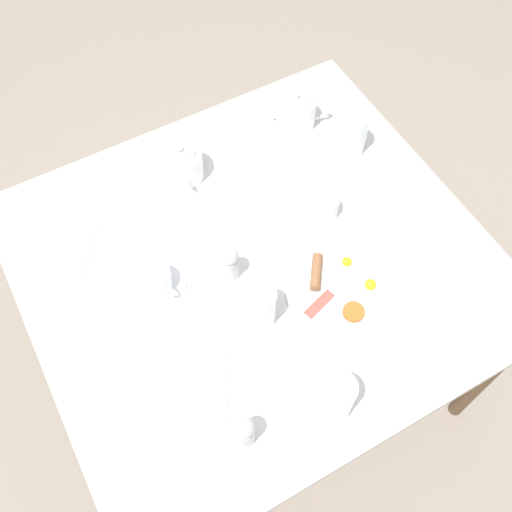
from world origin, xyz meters
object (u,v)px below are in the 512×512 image
object	(u,v)px
teapot_far	(182,163)
knife_by_plate	(462,300)
water_glass_short	(352,133)
spoon_for_tea	(381,192)
pepper_grinder	(244,432)
breakfast_plate	(341,288)
teacup_with_saucer_left	(157,281)
napkin_folded	(206,386)
salt_grinder	(230,263)
fork_spare	(98,194)
creamer_jug	(325,205)
teapot_near	(297,110)
water_glass_tall	(259,306)
wine_glass_spare	(335,398)
fork_by_plate	(87,252)

from	to	relation	value
teapot_far	knife_by_plate	size ratio (longest dim) A/B	1.33
water_glass_short	knife_by_plate	bearing A→B (deg)	177.03
water_glass_short	spoon_for_tea	size ratio (longest dim) A/B	0.90
pepper_grinder	knife_by_plate	world-z (taller)	pepper_grinder
pepper_grinder	water_glass_short	bearing A→B (deg)	-48.71
breakfast_plate	teacup_with_saucer_left	xyz separation A→B (m)	(0.22, 0.39, 0.02)
water_glass_short	napkin_folded	distance (m)	0.79
salt_grinder	fork_spare	size ratio (longest dim) A/B	0.66
breakfast_plate	pepper_grinder	size ratio (longest dim) A/B	2.46
teapot_far	knife_by_plate	world-z (taller)	teapot_far
creamer_jug	knife_by_plate	distance (m)	0.41
teapot_near	breakfast_plate	bearing A→B (deg)	94.24
water_glass_tall	napkin_folded	size ratio (longest dim) A/B	0.66
teacup_with_saucer_left	napkin_folded	distance (m)	0.29
teapot_far	breakfast_plate	bearing A→B (deg)	33.60
pepper_grinder	fork_spare	distance (m)	0.77
breakfast_plate	spoon_for_tea	xyz separation A→B (m)	(0.20, -0.26, -0.01)
breakfast_plate	pepper_grinder	world-z (taller)	pepper_grinder
pepper_grinder	salt_grinder	distance (m)	0.41
water_glass_short	wine_glass_spare	distance (m)	0.75
wine_glass_spare	salt_grinder	xyz separation A→B (m)	(0.40, 0.04, -0.01)
fork_by_plate	teapot_far	bearing A→B (deg)	-71.42
knife_by_plate	teacup_with_saucer_left	bearing A→B (deg)	57.93
teacup_with_saucer_left	knife_by_plate	distance (m)	0.74
knife_by_plate	teapot_near	bearing A→B (deg)	4.38
teapot_near	fork_by_plate	world-z (taller)	teapot_near
water_glass_tall	fork_by_plate	xyz separation A→B (m)	(0.37, 0.29, -0.06)
water_glass_tall	wine_glass_spare	size ratio (longest dim) A/B	0.86
pepper_grinder	fork_by_plate	world-z (taller)	pepper_grinder
napkin_folded	knife_by_plate	world-z (taller)	napkin_folded
fork_spare	spoon_for_tea	bearing A→B (deg)	-118.62
teapot_near	water_glass_short	world-z (taller)	water_glass_short
wine_glass_spare	napkin_folded	world-z (taller)	wine_glass_spare
teapot_far	napkin_folded	xyz separation A→B (m)	(-0.57, 0.22, -0.05)
teapot_near	creamer_jug	bearing A→B (deg)	96.32
breakfast_plate	teapot_far	size ratio (longest dim) A/B	1.38
teapot_near	spoon_for_tea	world-z (taller)	teapot_near
teapot_near	salt_grinder	bearing A→B (deg)	65.50
teapot_far	knife_by_plate	distance (m)	0.80
water_glass_short	fork_spare	xyz separation A→B (m)	(0.20, 0.68, -0.06)
fork_by_plate	pepper_grinder	bearing A→B (deg)	-168.22
breakfast_plate	fork_by_plate	bearing A→B (deg)	51.42
teacup_with_saucer_left	napkin_folded	xyz separation A→B (m)	(-0.28, 0.01, -0.02)
teapot_far	fork_spare	size ratio (longest dim) A/B	1.17
teapot_far	water_glass_tall	bearing A→B (deg)	10.65
water_glass_short	creamer_jug	size ratio (longest dim) A/B	1.41
breakfast_plate	teapot_near	world-z (taller)	teapot_near
salt_grinder	spoon_for_tea	bearing A→B (deg)	-86.67
spoon_for_tea	salt_grinder	bearing A→B (deg)	93.33
creamer_jug	pepper_grinder	size ratio (longest dim) A/B	0.85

